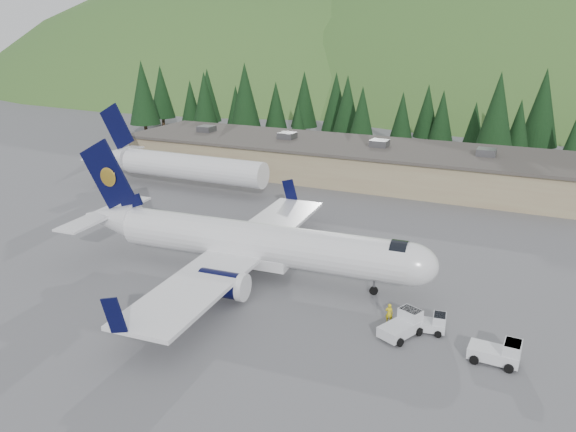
# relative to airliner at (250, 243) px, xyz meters

# --- Properties ---
(ground) EXTENTS (600.00, 600.00, 0.00)m
(ground) POSITION_rel_airliner_xyz_m (1.02, 0.07, -3.10)
(ground) COLOR slate
(airliner) EXTENTS (35.09, 32.92, 11.64)m
(airliner) POSITION_rel_airliner_xyz_m (0.00, 0.00, 0.00)
(airliner) COLOR white
(airliner) RESTS_ON ground
(second_airliner) EXTENTS (27.50, 11.00, 10.05)m
(second_airliner) POSITION_rel_airliner_xyz_m (-23.90, 22.07, 0.22)
(second_airliner) COLOR white
(second_airliner) RESTS_ON ground
(baggage_tug_a) EXTENTS (2.94, 1.98, 1.48)m
(baggage_tug_a) POSITION_rel_airliner_xyz_m (17.10, -3.40, -2.44)
(baggage_tug_a) COLOR silver
(baggage_tug_a) RESTS_ON ground
(baggage_tug_b) EXTENTS (3.39, 2.13, 1.77)m
(baggage_tug_b) POSITION_rel_airliner_xyz_m (22.18, -5.68, -2.31)
(baggage_tug_b) COLOR silver
(baggage_tug_b) RESTS_ON ground
(baggage_tug_c) EXTENTS (3.05, 3.77, 1.80)m
(baggage_tug_c) POSITION_rel_airliner_xyz_m (15.40, -4.72, -2.30)
(baggage_tug_c) COLOR silver
(baggage_tug_c) RESTS_ON ground
(terminal_building) EXTENTS (71.00, 17.00, 6.10)m
(terminal_building) POSITION_rel_airliner_xyz_m (-3.99, 38.07, -0.48)
(terminal_building) COLOR #957D5E
(terminal_building) RESTS_ON ground
(ramp_worker) EXTENTS (0.65, 0.48, 1.63)m
(ramp_worker) POSITION_rel_airliner_xyz_m (13.99, -3.45, -2.29)
(ramp_worker) COLOR yellow
(ramp_worker) RESTS_ON ground
(tree_line) EXTENTS (113.96, 18.71, 14.22)m
(tree_line) POSITION_rel_airliner_xyz_m (-7.31, 61.90, 4.52)
(tree_line) COLOR black
(tree_line) RESTS_ON ground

